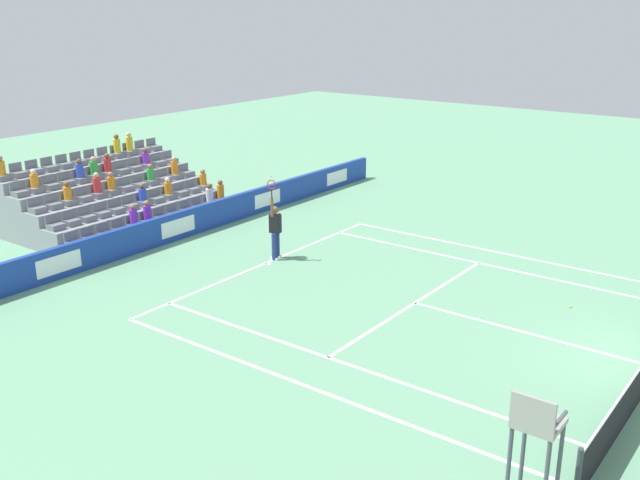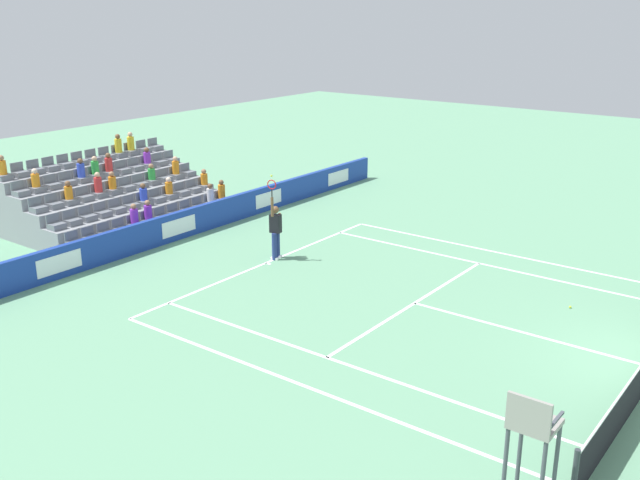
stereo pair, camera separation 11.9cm
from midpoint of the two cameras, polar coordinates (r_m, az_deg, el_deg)
The scene contains 13 objects.
line_baseline at distance 23.48m, azimuth -4.43°, elevation -1.81°, with size 10.97×0.10×0.01m, color white.
line_service at distance 20.52m, azimuth 7.28°, elevation -4.91°, with size 8.23×0.10×0.01m, color white.
line_centre_service at distance 19.31m, azimuth 15.61°, elevation -6.97°, with size 0.10×6.40×0.01m, color white.
line_singles_sideline_left at distance 17.12m, azimuth 1.69°, elevation -9.60°, with size 0.10×11.89×0.01m, color white.
line_singles_sideline_right at distance 23.79m, azimuth 13.16°, elevation -1.98°, with size 0.10×11.89×0.01m, color white.
line_doubles_sideline_left at distance 16.15m, azimuth -1.16°, elevation -11.40°, with size 0.10×11.89×0.01m, color white.
line_doubles_sideline_right at distance 25.00m, azimuth 14.44°, elevation -1.11°, with size 0.10×11.89×0.01m, color white.
line_centre_mark at distance 23.42m, azimuth -4.24°, elevation -1.86°, with size 0.10×0.20×0.01m, color white.
sponsor_barrier at distance 26.11m, azimuth -11.32°, elevation 1.07°, with size 24.06×0.22×1.00m.
tennis_player at distance 23.55m, azimuth -3.66°, elevation 0.80°, with size 0.54×0.41×2.85m.
umpire_chair at distance 12.16m, azimuth 16.24°, elevation -14.63°, with size 0.70×0.70×2.34m.
stadium_stand at distance 28.69m, azimuth -16.16°, elevation 2.91°, with size 7.44×4.75×3.04m.
loose_tennis_ball at distance 21.17m, azimuth 18.86°, elevation -4.95°, with size 0.07×0.07×0.07m, color #D1E533.
Camera 1 is at (16.62, 2.68, 7.92)m, focal length 40.87 mm.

